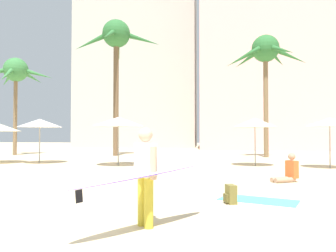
# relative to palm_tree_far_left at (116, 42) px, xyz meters

# --- Properties ---
(ground) EXTENTS (120.00, 120.00, 0.00)m
(ground) POSITION_rel_palm_tree_far_left_xyz_m (4.83, -18.68, -8.60)
(ground) COLOR beige
(hotel_pink) EXTENTS (17.38, 8.15, 19.28)m
(hotel_pink) POSITION_rel_palm_tree_far_left_xyz_m (14.80, 13.03, 1.04)
(hotel_pink) COLOR beige
(hotel_pink) RESTS_ON ground
(hotel_tower_gray) EXTENTS (15.16, 10.30, 37.86)m
(hotel_tower_gray) POSITION_rel_palm_tree_far_left_xyz_m (-2.14, 19.48, 10.33)
(hotel_tower_gray) COLOR #BCB7AD
(hotel_tower_gray) RESTS_ON ground
(palm_tree_far_left) EXTENTS (6.48, 6.34, 10.28)m
(palm_tree_far_left) POSITION_rel_palm_tree_far_left_xyz_m (0.00, 0.00, 0.00)
(palm_tree_far_left) COLOR brown
(palm_tree_far_left) RESTS_ON ground
(palm_tree_left) EXTENTS (5.76, 5.28, 8.59)m
(palm_tree_left) POSITION_rel_palm_tree_far_left_xyz_m (10.89, -0.45, -1.39)
(palm_tree_left) COLOR brown
(palm_tree_left) RESTS_ON ground
(palm_tree_center) EXTENTS (5.16, 5.45, 7.57)m
(palm_tree_center) POSITION_rel_palm_tree_far_left_xyz_m (-8.01, -0.08, -2.26)
(palm_tree_center) COLOR brown
(palm_tree_center) RESTS_ON ground
(cafe_umbrella_0) EXTENTS (2.10, 2.10, 2.35)m
(cafe_umbrella_0) POSITION_rel_palm_tree_far_left_xyz_m (12.47, -7.83, -6.45)
(cafe_umbrella_0) COLOR gray
(cafe_umbrella_0) RESTS_ON ground
(cafe_umbrella_1) EXTENTS (2.20, 2.20, 2.41)m
(cafe_umbrella_1) POSITION_rel_palm_tree_far_left_xyz_m (9.19, -7.01, -6.43)
(cafe_umbrella_1) COLOR gray
(cafe_umbrella_1) RESTS_ON ground
(cafe_umbrella_3) EXTENTS (2.64, 2.64, 2.47)m
(cafe_umbrella_3) POSITION_rel_palm_tree_far_left_xyz_m (2.30, -7.62, -6.37)
(cafe_umbrella_3) COLOR gray
(cafe_umbrella_3) RESTS_ON ground
(cafe_umbrella_5) EXTENTS (2.39, 2.39, 2.43)m
(cafe_umbrella_5) POSITION_rel_palm_tree_far_left_xyz_m (-2.35, -6.83, -6.40)
(cafe_umbrella_5) COLOR gray
(cafe_umbrella_5) RESTS_ON ground
(beach_towel) EXTENTS (1.95, 1.45, 0.01)m
(beach_towel) POSITION_rel_palm_tree_far_left_xyz_m (7.95, -15.84, -8.59)
(beach_towel) COLOR #4CC6D6
(beach_towel) RESTS_ON ground
(backpack) EXTENTS (0.31, 0.34, 0.42)m
(backpack) POSITION_rel_palm_tree_far_left_xyz_m (7.27, -16.27, -8.40)
(backpack) COLOR olive
(backpack) RESTS_ON ground
(person_mid_right) EXTENTS (0.94, 0.74, 0.95)m
(person_mid_right) POSITION_rel_palm_tree_far_left_xyz_m (9.43, -12.59, -8.26)
(person_mid_right) COLOR tan
(person_mid_right) RESTS_ON ground
(person_mid_center) EXTENTS (2.06, 2.26, 1.66)m
(person_mid_center) POSITION_rel_palm_tree_far_left_xyz_m (5.71, -18.43, -7.69)
(person_mid_center) COLOR gold
(person_mid_center) RESTS_ON ground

